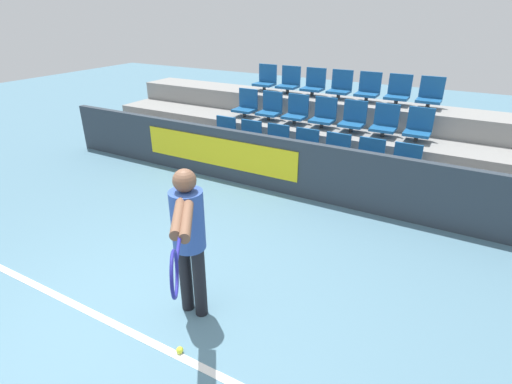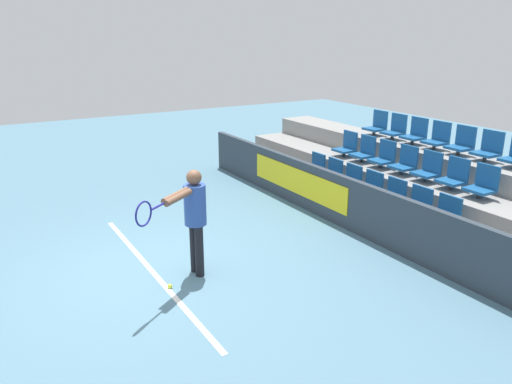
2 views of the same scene
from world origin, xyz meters
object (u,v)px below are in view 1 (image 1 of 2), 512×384
at_px(stadium_chair_15, 289,82).
at_px(stadium_chair_16, 314,84).
at_px(stadium_chair_9, 296,111).
at_px(stadium_chair_17, 340,87).
at_px(stadium_chair_19, 398,92).
at_px(stadium_chair_20, 430,95).
at_px(tennis_player, 188,233).
at_px(stadium_chair_5, 369,159).
at_px(stadium_chair_1, 249,138).
at_px(stadium_chair_3, 305,148).
at_px(stadium_chair_11, 353,119).
at_px(stadium_chair_4, 336,153).
at_px(stadium_chair_10, 324,115).
at_px(stadium_chair_7, 246,105).
at_px(tennis_ball, 180,350).
at_px(stadium_chair_14, 266,80).
at_px(stadium_chair_18, 368,89).
at_px(stadium_chair_13, 419,127).
at_px(stadium_chair_12, 385,123).
at_px(stadium_chair_0, 224,134).
at_px(stadium_chair_2, 276,143).
at_px(stadium_chair_8, 270,108).
at_px(stadium_chair_6, 405,165).

xyz_separation_m(stadium_chair_15, stadium_chair_16, (0.57, 0.00, 0.00)).
distance_m(stadium_chair_9, stadium_chair_16, 0.96).
distance_m(stadium_chair_17, stadium_chair_19, 1.15).
xyz_separation_m(stadium_chair_20, tennis_player, (-1.31, -5.55, -0.44)).
relative_size(stadium_chair_5, stadium_chair_9, 1.00).
xyz_separation_m(stadium_chair_1, stadium_chair_19, (2.29, 1.74, 0.79)).
distance_m(stadium_chair_3, stadium_chair_11, 1.11).
height_order(stadium_chair_4, stadium_chair_15, stadium_chair_15).
xyz_separation_m(stadium_chair_9, stadium_chair_10, (0.57, 0.00, 0.00)).
bearing_deg(stadium_chair_7, stadium_chair_19, 16.92).
distance_m(stadium_chair_16, tennis_ball, 6.29).
bearing_deg(stadium_chair_14, stadium_chair_18, 0.00).
relative_size(stadium_chair_5, stadium_chair_13, 1.00).
bearing_deg(stadium_chair_18, stadium_chair_11, -90.00).
relative_size(stadium_chair_18, stadium_chair_19, 1.00).
bearing_deg(stadium_chair_12, stadium_chair_13, 0.00).
xyz_separation_m(stadium_chair_4, stadium_chair_18, (0.00, 1.74, 0.79)).
xyz_separation_m(stadium_chair_11, stadium_chair_20, (1.15, 0.87, 0.39)).
xyz_separation_m(stadium_chair_0, stadium_chair_16, (1.15, 1.74, 0.79)).
bearing_deg(stadium_chair_11, stadium_chair_19, 56.67).
xyz_separation_m(stadium_chair_11, stadium_chair_14, (-2.29, 0.87, 0.39)).
bearing_deg(stadium_chair_9, stadium_chair_2, -90.00).
distance_m(stadium_chair_17, tennis_ball, 6.21).
bearing_deg(stadium_chair_18, stadium_chair_3, -108.20).
bearing_deg(stadium_chair_18, stadium_chair_2, -123.33).
bearing_deg(stadium_chair_4, stadium_chair_17, 108.20).
height_order(stadium_chair_2, stadium_chair_17, stadium_chair_17).
relative_size(stadium_chair_17, stadium_chair_20, 1.00).
bearing_deg(stadium_chair_20, stadium_chair_15, 180.00).
xyz_separation_m(stadium_chair_10, stadium_chair_15, (-1.15, 0.87, 0.39)).
distance_m(stadium_chair_3, stadium_chair_13, 1.97).
xyz_separation_m(stadium_chair_0, stadium_chair_9, (1.15, 0.87, 0.39)).
distance_m(stadium_chair_0, stadium_chair_3, 1.72).
bearing_deg(stadium_chair_5, stadium_chair_4, 180.00).
relative_size(stadium_chair_8, tennis_ball, 8.45).
distance_m(stadium_chair_9, stadium_chair_17, 1.11).
relative_size(stadium_chair_4, stadium_chair_20, 1.00).
bearing_deg(stadium_chair_18, stadium_chair_14, 180.00).
xyz_separation_m(stadium_chair_4, stadium_chair_14, (-2.29, 1.74, 0.79)).
distance_m(stadium_chair_17, stadium_chair_18, 0.57).
relative_size(stadium_chair_6, stadium_chair_20, 1.00).
height_order(stadium_chair_5, stadium_chair_10, stadium_chair_10).
xyz_separation_m(stadium_chair_1, stadium_chair_10, (1.15, 0.87, 0.39)).
bearing_deg(stadium_chair_4, stadium_chair_14, 142.75).
relative_size(stadium_chair_9, tennis_ball, 8.45).
bearing_deg(stadium_chair_0, stadium_chair_3, 0.00).
xyz_separation_m(stadium_chair_9, stadium_chair_18, (1.15, 0.87, 0.39)).
relative_size(stadium_chair_0, stadium_chair_2, 1.00).
height_order(stadium_chair_12, stadium_chair_19, stadium_chair_19).
height_order(stadium_chair_20, tennis_player, stadium_chair_20).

